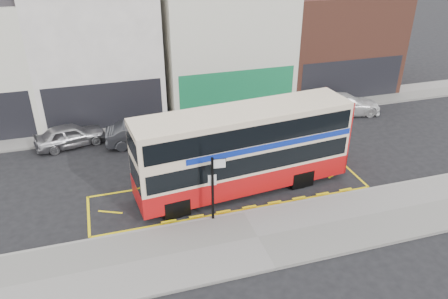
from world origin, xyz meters
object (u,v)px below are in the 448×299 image
object	(u,v)px
car_white	(345,104)
street_tree_right	(259,55)
double_decker_bus	(244,149)
car_silver	(70,135)
car_grey	(144,133)
bus_stop_post	(214,183)

from	to	relation	value
car_white	street_tree_right	size ratio (longest dim) A/B	0.90
double_decker_bus	car_white	world-z (taller)	double_decker_bus
street_tree_right	car_silver	bearing A→B (deg)	-167.96
double_decker_bus	street_tree_right	world-z (taller)	street_tree_right
car_grey	car_white	distance (m)	14.23
car_grey	bus_stop_post	bearing A→B (deg)	-162.61
bus_stop_post	car_grey	bearing A→B (deg)	109.36
double_decker_bus	car_grey	distance (m)	7.85
car_silver	car_grey	world-z (taller)	car_grey
car_silver	car_grey	xyz separation A→B (m)	(4.33, -1.08, 0.05)
car_silver	street_tree_right	size ratio (longest dim) A/B	0.73
double_decker_bus	bus_stop_post	bearing A→B (deg)	-139.73
car_grey	street_tree_right	size ratio (longest dim) A/B	0.81
car_silver	car_grey	bearing A→B (deg)	-117.05
street_tree_right	car_grey	bearing A→B (deg)	-156.30
double_decker_bus	car_grey	size ratio (longest dim) A/B	2.42
bus_stop_post	street_tree_right	xyz separation A→B (m)	(6.85, 12.59, 1.80)
car_white	street_tree_right	bearing A→B (deg)	67.82
double_decker_bus	bus_stop_post	distance (m)	3.13
double_decker_bus	car_white	bearing A→B (deg)	29.67
car_silver	car_white	xyz separation A→B (m)	(18.55, -0.45, 0.03)
double_decker_bus	car_silver	distance (m)	11.48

